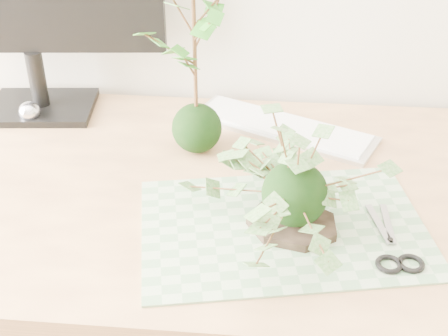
{
  "coord_description": "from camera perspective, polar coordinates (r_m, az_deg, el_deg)",
  "views": [
    {
      "loc": [
        0.08,
        0.3,
        1.39
      ],
      "look_at": [
        0.0,
        1.14,
        0.84
      ],
      "focal_mm": 50.0,
      "sensor_mm": 36.0,
      "label": 1
    }
  ],
  "objects": [
    {
      "name": "foil_ball",
      "position": [
        1.4,
        -17.35,
        4.89
      ],
      "size": [
        0.05,
        0.05,
        0.05
      ],
      "primitive_type": "sphere",
      "color": "silver",
      "rests_on": "desk"
    },
    {
      "name": "maple_kokedama",
      "position": [
        1.13,
        -2.8,
        14.3
      ],
      "size": [
        0.29,
        0.29,
        0.41
      ],
      "rotation": [
        0.0,
        0.0,
        0.4
      ],
      "color": "black",
      "rests_on": "desk"
    },
    {
      "name": "scissors",
      "position": [
        1.02,
        15.26,
        -7.62
      ],
      "size": [
        0.08,
        0.17,
        0.01
      ],
      "rotation": [
        0.0,
        0.0,
        0.14
      ],
      "color": "gray",
      "rests_on": "cutting_mat"
    },
    {
      "name": "desk",
      "position": [
        1.19,
        1.79,
        -5.26
      ],
      "size": [
        1.6,
        0.7,
        0.74
      ],
      "color": "tan",
      "rests_on": "ground_plane"
    },
    {
      "name": "ivy_kokedama",
      "position": [
        0.98,
        6.67,
        0.04
      ],
      "size": [
        0.4,
        0.4,
        0.21
      ],
      "rotation": [
        0.0,
        0.0,
        -0.41
      ],
      "color": "black",
      "rests_on": "stone_dish"
    },
    {
      "name": "stone_dish",
      "position": [
        1.04,
        6.28,
        -5.1
      ],
      "size": [
        0.19,
        0.19,
        0.01
      ],
      "primitive_type": "cylinder",
      "rotation": [
        0.0,
        0.0,
        -0.22
      ],
      "color": "black",
      "rests_on": "cutting_mat"
    },
    {
      "name": "keyboard",
      "position": [
        1.32,
        5.42,
        3.75
      ],
      "size": [
        0.41,
        0.27,
        0.02
      ],
      "rotation": [
        0.0,
        0.0,
        -0.43
      ],
      "color": "silver",
      "rests_on": "desk"
    },
    {
      "name": "cutting_mat",
      "position": [
        1.05,
        5.45,
        -5.43
      ],
      "size": [
        0.52,
        0.4,
        0.0
      ],
      "primitive_type": "cube",
      "rotation": [
        0.0,
        0.0,
        0.2
      ],
      "color": "#639163",
      "rests_on": "desk"
    }
  ]
}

